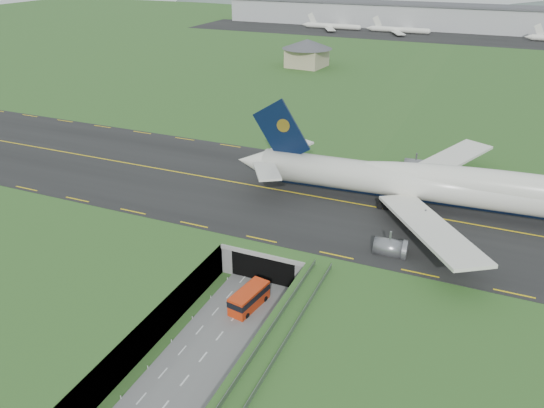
% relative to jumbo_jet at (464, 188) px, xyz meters
% --- Properties ---
extents(ground, '(900.00, 900.00, 0.00)m').
position_rel_jumbo_jet_xyz_m(ground, '(-29.59, -37.06, -11.47)').
color(ground, '#305C24').
rests_on(ground, ground).
extents(airfield_deck, '(800.00, 800.00, 6.00)m').
position_rel_jumbo_jet_xyz_m(airfield_deck, '(-29.59, -37.06, -8.47)').
color(airfield_deck, gray).
rests_on(airfield_deck, ground).
extents(trench_road, '(12.00, 75.00, 0.20)m').
position_rel_jumbo_jet_xyz_m(trench_road, '(-29.59, -44.56, -11.37)').
color(trench_road, slate).
rests_on(trench_road, ground).
extents(taxiway, '(800.00, 44.00, 0.18)m').
position_rel_jumbo_jet_xyz_m(taxiway, '(-29.59, -4.06, -5.38)').
color(taxiway, black).
rests_on(taxiway, airfield_deck).
extents(tunnel_portal, '(17.00, 22.30, 6.00)m').
position_rel_jumbo_jet_xyz_m(tunnel_portal, '(-29.59, -20.35, -8.13)').
color(tunnel_portal, gray).
rests_on(tunnel_portal, ground).
extents(guideway, '(3.00, 53.00, 7.05)m').
position_rel_jumbo_jet_xyz_m(guideway, '(-18.59, -56.17, -6.15)').
color(guideway, '#A8A8A3').
rests_on(guideway, ground).
extents(jumbo_jet, '(95.79, 61.32, 20.32)m').
position_rel_jumbo_jet_xyz_m(jumbo_jet, '(0.00, 0.00, 0.00)').
color(jumbo_jet, silver).
rests_on(jumbo_jet, ground).
extents(shuttle_tram, '(4.32, 8.47, 3.29)m').
position_rel_jumbo_jet_xyz_m(shuttle_tram, '(-28.64, -36.57, -9.67)').
color(shuttle_tram, red).
rests_on(shuttle_tram, ground).
extents(service_building, '(23.92, 23.92, 11.85)m').
position_rel_jumbo_jet_xyz_m(service_building, '(-76.18, 121.80, 1.55)').
color(service_building, tan).
rests_on(service_building, ground).
extents(cargo_terminal, '(320.00, 67.00, 15.60)m').
position_rel_jumbo_jet_xyz_m(cargo_terminal, '(-29.71, 262.35, 2.49)').
color(cargo_terminal, '#B2B2B2').
rests_on(cargo_terminal, ground).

